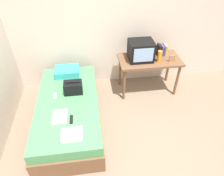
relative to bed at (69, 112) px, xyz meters
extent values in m
plane|color=#84705B|center=(0.94, -0.82, -0.25)|extent=(8.00, 8.00, 0.00)
cube|color=beige|center=(0.94, 1.18, 1.05)|extent=(5.20, 0.10, 2.60)
cube|color=brown|center=(0.00, 0.00, -0.08)|extent=(1.00, 2.00, 0.32)
cube|color=#4C935B|center=(0.00, 0.00, 0.17)|extent=(0.97, 1.94, 0.17)
cube|color=brown|center=(1.54, 0.71, 0.46)|extent=(1.16, 0.60, 0.04)
cylinder|color=brown|center=(1.02, 0.47, 0.10)|extent=(0.05, 0.05, 0.69)
cylinder|color=brown|center=(2.06, 0.47, 0.10)|extent=(0.05, 0.05, 0.69)
cylinder|color=brown|center=(1.02, 0.95, 0.10)|extent=(0.05, 0.05, 0.69)
cylinder|color=brown|center=(2.06, 0.95, 0.10)|extent=(0.05, 0.05, 0.69)
cube|color=black|center=(1.35, 0.73, 0.66)|extent=(0.44, 0.38, 0.36)
cube|color=#8CB2E0|center=(1.35, 0.54, 0.67)|extent=(0.35, 0.01, 0.26)
cylinder|color=orange|center=(1.67, 0.59, 0.59)|extent=(0.08, 0.08, 0.22)
cube|color=black|center=(1.73, 0.85, 0.59)|extent=(0.02, 0.15, 0.22)
cube|color=black|center=(1.77, 0.85, 0.58)|extent=(0.04, 0.14, 0.21)
cube|color=#7A3D89|center=(1.80, 0.85, 0.58)|extent=(0.04, 0.15, 0.19)
cube|color=#2D5699|center=(1.84, 0.85, 0.58)|extent=(0.03, 0.17, 0.20)
cube|color=gold|center=(1.88, 0.85, 0.58)|extent=(0.04, 0.13, 0.20)
cube|color=#9E754C|center=(1.91, 0.57, 0.54)|extent=(0.11, 0.02, 0.13)
cube|color=#33A8B7|center=(-0.02, 0.75, 0.31)|extent=(0.44, 0.34, 0.12)
cube|color=black|center=(0.11, 0.20, 0.35)|extent=(0.30, 0.20, 0.20)
cylinder|color=black|center=(0.11, 0.20, 0.47)|extent=(0.24, 0.02, 0.02)
cube|color=white|center=(-0.10, -0.34, 0.26)|extent=(0.21, 0.29, 0.01)
cube|color=black|center=(0.08, -0.43, 0.26)|extent=(0.04, 0.16, 0.02)
cube|color=#B7B7BC|center=(-0.20, 0.13, 0.26)|extent=(0.04, 0.14, 0.02)
cube|color=white|center=(0.09, -0.72, 0.28)|extent=(0.28, 0.22, 0.06)
camera|label=1|loc=(0.39, -2.46, 2.43)|focal=32.35mm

